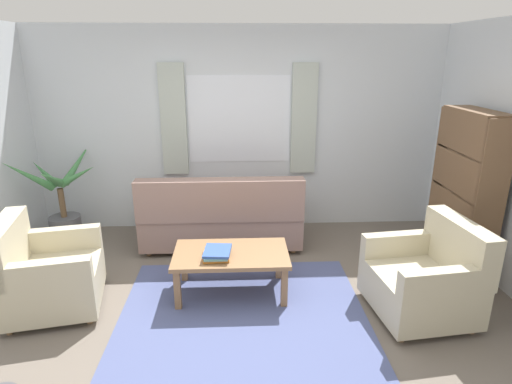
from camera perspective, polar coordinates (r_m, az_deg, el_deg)
The scene contains 11 objects.
ground_plane at distance 3.96m, azimuth -1.74°, elevation -16.64°, with size 6.24×6.24×0.00m, color #6B6056.
wall_back at distance 5.59m, azimuth -2.27°, elevation 8.30°, with size 5.32×0.12×2.60m, color silver.
window_with_curtains at distance 5.48m, azimuth -2.29°, elevation 9.70°, with size 1.98×0.07×1.40m.
area_rug at distance 3.95m, azimuth -1.74°, elevation -16.57°, with size 2.22×2.05×0.01m, color #4C5684.
couch at distance 5.15m, azimuth -4.64°, elevation -3.42°, with size 1.90×0.82×0.92m.
armchair_left at distance 4.36m, azimuth -26.49°, elevation -9.80°, with size 0.97×0.98×0.88m.
armchair_right at distance 4.13m, azimuth 22.01°, elevation -10.70°, with size 0.91×0.93×0.88m.
coffee_table at distance 4.14m, azimuth -3.37°, elevation -8.82°, with size 1.10×0.64×0.44m.
book_stack_on_table at distance 4.01m, azimuth -5.33°, elevation -8.23°, with size 0.27×0.31×0.08m.
potted_plant at distance 5.68m, azimuth -24.57°, elevation -2.08°, with size 0.95×1.22×1.19m.
bookshelf at distance 5.00m, azimuth 25.96°, elevation -0.92°, with size 0.30×0.94×1.72m.
Camera 1 is at (-0.03, -3.25, 2.26)m, focal length 29.74 mm.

